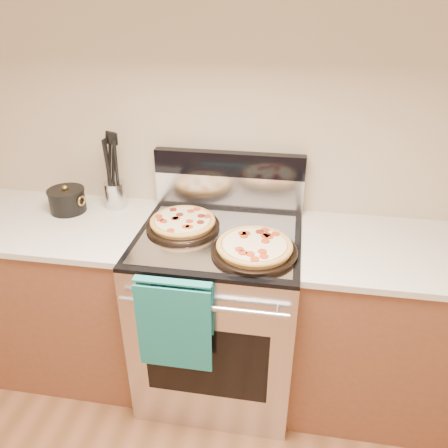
% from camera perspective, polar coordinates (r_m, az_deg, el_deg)
% --- Properties ---
extents(wall_back, '(4.00, 0.00, 4.00)m').
position_cam_1_polar(wall_back, '(2.18, 0.86, 12.93)').
color(wall_back, tan).
rests_on(wall_back, ground).
extents(range_body, '(0.76, 0.68, 0.90)m').
position_cam_1_polar(range_body, '(2.30, -0.66, -11.76)').
color(range_body, '#B7B7BC').
rests_on(range_body, ground).
extents(oven_window, '(0.56, 0.01, 0.40)m').
position_cam_1_polar(oven_window, '(2.06, -2.37, -17.69)').
color(oven_window, black).
rests_on(oven_window, range_body).
extents(cooktop, '(0.76, 0.68, 0.02)m').
position_cam_1_polar(cooktop, '(2.03, -0.73, -1.78)').
color(cooktop, black).
rests_on(cooktop, range_body).
extents(backsplash_lower, '(0.76, 0.06, 0.18)m').
position_cam_1_polar(backsplash_lower, '(2.26, 0.65, 4.31)').
color(backsplash_lower, silver).
rests_on(backsplash_lower, cooktop).
extents(backsplash_upper, '(0.76, 0.06, 0.12)m').
position_cam_1_polar(backsplash_upper, '(2.20, 0.67, 7.88)').
color(backsplash_upper, black).
rests_on(backsplash_upper, backsplash_lower).
extents(oven_handle, '(0.70, 0.03, 0.03)m').
position_cam_1_polar(oven_handle, '(1.79, -2.85, -10.78)').
color(oven_handle, silver).
rests_on(oven_handle, range_body).
extents(dish_towel, '(0.32, 0.05, 0.42)m').
position_cam_1_polar(dish_towel, '(1.88, -6.45, -12.72)').
color(dish_towel, '#155F6D').
rests_on(dish_towel, oven_handle).
extents(foil_sheet, '(0.70, 0.55, 0.01)m').
position_cam_1_polar(foil_sheet, '(2.00, -0.88, -1.88)').
color(foil_sheet, gray).
rests_on(foil_sheet, cooktop).
extents(cabinet_left, '(1.00, 0.62, 0.88)m').
position_cam_1_polar(cabinet_left, '(2.60, -20.27, -8.74)').
color(cabinet_left, brown).
rests_on(cabinet_left, ground).
extents(countertop_left, '(1.02, 0.64, 0.03)m').
position_cam_1_polar(countertop_left, '(2.36, -22.08, 0.16)').
color(countertop_left, beige).
rests_on(countertop_left, cabinet_left).
extents(cabinet_right, '(1.00, 0.62, 0.88)m').
position_cam_1_polar(cabinet_right, '(2.37, 21.49, -12.95)').
color(cabinet_right, brown).
rests_on(cabinet_right, ground).
extents(countertop_right, '(1.02, 0.64, 0.03)m').
position_cam_1_polar(countertop_right, '(2.12, 23.64, -3.54)').
color(countertop_right, beige).
rests_on(countertop_right, cabinet_right).
extents(pepperoni_pizza_back, '(0.44, 0.44, 0.05)m').
position_cam_1_polar(pepperoni_pizza_back, '(2.08, -5.40, 0.15)').
color(pepperoni_pizza_back, '#AE7735').
rests_on(pepperoni_pizza_back, foil_sheet).
extents(pepperoni_pizza_front, '(0.39, 0.39, 0.05)m').
position_cam_1_polar(pepperoni_pizza_front, '(1.88, 3.99, -3.11)').
color(pepperoni_pizza_front, '#AE7735').
rests_on(pepperoni_pizza_front, foil_sheet).
extents(utensil_crock, '(0.12, 0.12, 0.14)m').
position_cam_1_polar(utensil_crock, '(2.36, -14.00, 3.74)').
color(utensil_crock, silver).
rests_on(utensil_crock, countertop_left).
extents(saucepan, '(0.22, 0.22, 0.11)m').
position_cam_1_polar(saucepan, '(2.39, -19.78, 2.82)').
color(saucepan, black).
rests_on(saucepan, countertop_left).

